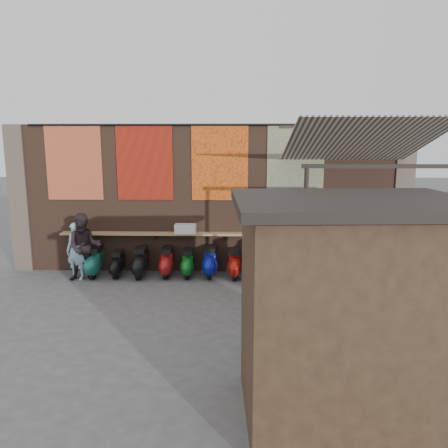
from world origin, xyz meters
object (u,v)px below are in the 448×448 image
shopper_grey (370,279)px  scooter_stool_3 (167,262)px  scooter_stool_1 (118,264)px  scooter_stool_8 (283,263)px  diner_right (84,247)px  scooter_stool_5 (210,262)px  scooter_stool_4 (188,263)px  shopper_navy (337,268)px  scooter_stool_6 (234,264)px  shelf_box (185,229)px  shopper_tan (298,271)px  scooter_stool_7 (259,263)px  diner_left (76,251)px  market_stall (347,315)px  scooter_stool_2 (141,262)px  scooter_stool_9 (305,263)px  scooter_stool_0 (95,262)px

shopper_grey → scooter_stool_3: bearing=8.6°
scooter_stool_1 → scooter_stool_8: 4.39m
diner_right → scooter_stool_1: bearing=6.4°
scooter_stool_5 → scooter_stool_8: bearing=-2.2°
scooter_stool_4 → shopper_navy: 3.99m
scooter_stool_6 → shopper_grey: size_ratio=0.44×
shopper_grey → scooter_stool_6: bearing=-5.2°
shelf_box → scooter_stool_8: (2.60, -0.33, -0.84)m
scooter_stool_8 → shopper_tan: (0.09, -2.05, 0.39)m
scooter_stool_4 → scooter_stool_7: (1.88, -0.03, 0.03)m
scooter_stool_1 → shopper_grey: size_ratio=0.40×
scooter_stool_5 → diner_left: diner_left is taller
market_stall → shopper_grey: bearing=65.0°
scooter_stool_4 → diner_right: (-2.64, -0.33, 0.51)m
scooter_stool_6 → scooter_stool_7: 0.64m
market_stall → shelf_box: bearing=111.0°
scooter_stool_2 → market_stall: market_stall is taller
scooter_stool_6 → shopper_grey: bearing=-46.9°
scooter_stool_3 → scooter_stool_9: 3.67m
diner_right → scooter_stool_4: bearing=-7.5°
scooter_stool_4 → shopper_navy: size_ratio=0.46×
scooter_stool_4 → market_stall: size_ratio=0.27×
scooter_stool_0 → scooter_stool_1: size_ratio=1.18×
scooter_stool_8 → scooter_stool_4: bearing=179.0°
scooter_stool_0 → scooter_stool_3: scooter_stool_0 is taller
shelf_box → scooter_stool_1: (-1.79, -0.32, -0.91)m
scooter_stool_8 → shopper_navy: (0.98, -1.83, 0.41)m
scooter_stool_7 → market_stall: size_ratio=0.30×
scooter_stool_2 → scooter_stool_5: (1.84, 0.09, 0.01)m
scooter_stool_1 → shopper_tan: bearing=-24.6°
scooter_stool_1 → shelf_box: bearing=10.3°
shelf_box → scooter_stool_6: 1.62m
scooter_stool_3 → diner_left: size_ratio=0.53×
scooter_stool_4 → diner_left: 2.92m
scooter_stool_4 → scooter_stool_5: bearing=2.8°
scooter_stool_4 → scooter_stool_5: (0.59, 0.03, 0.04)m
scooter_stool_4 → shopper_grey: 4.88m
shopper_tan → scooter_stool_4: bearing=110.3°
scooter_stool_5 → shopper_tan: size_ratio=0.53×
scooter_stool_2 → market_stall: (3.92, -5.86, 0.99)m
scooter_stool_8 → diner_left: bearing=-177.6°
scooter_stool_0 → shopper_grey: bearing=-24.0°
scooter_stool_3 → market_stall: (3.23, -5.93, 1.00)m
diner_right → scooter_stool_8: bearing=-11.5°
scooter_stool_1 → scooter_stool_4: bearing=1.3°
scooter_stool_1 → shopper_tan: shopper_tan is taller
scooter_stool_3 → scooter_stool_8: (3.07, -0.06, 0.03)m
scooter_stool_5 → market_stall: bearing=-70.7°
scooter_stool_3 → scooter_stool_8: 3.08m
scooter_stool_6 → scooter_stool_7: size_ratio=0.96×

